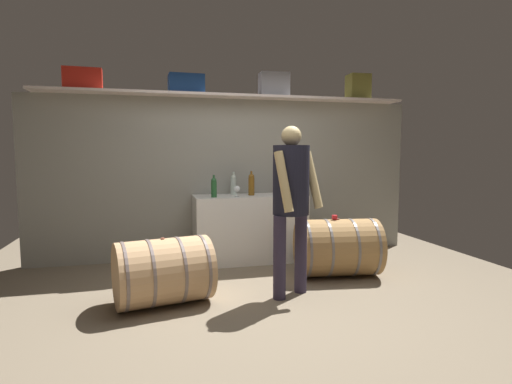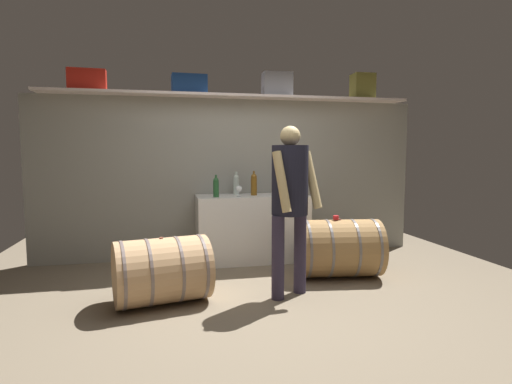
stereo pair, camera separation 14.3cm
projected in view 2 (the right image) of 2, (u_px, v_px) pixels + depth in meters
ground_plane at (256, 291)px, 4.20m from camera, size 6.38×7.21×0.02m
back_wall_panel at (232, 178)px, 5.56m from camera, size 5.18×0.10×2.12m
high_shelf_board at (234, 97)px, 5.31m from camera, size 4.76×0.40×0.03m
toolcase_red at (87, 80)px, 4.92m from camera, size 0.44×0.20×0.26m
toolcase_navy at (189, 85)px, 5.18m from camera, size 0.45×0.30×0.23m
toolcase_grey at (277, 85)px, 5.42m from camera, size 0.40×0.27×0.31m
toolcase_olive at (363, 87)px, 5.68m from camera, size 0.30×0.25×0.34m
work_cabinet at (252, 228)px, 5.33m from camera, size 1.43×0.57×0.86m
wine_bottle_clear at (236, 184)px, 5.38m from camera, size 0.08×0.08×0.30m
wine_bottle_green at (216, 187)px, 5.06m from camera, size 0.07×0.07×0.28m
wine_bottle_amber at (254, 184)px, 5.28m from camera, size 0.08×0.08×0.31m
wine_glass at (239, 189)px, 5.08m from camera, size 0.08×0.08×0.14m
red_funnel at (282, 189)px, 5.57m from camera, size 0.11×0.11×0.12m
wine_barrel_near at (339, 248)px, 4.65m from camera, size 0.99×0.76×0.66m
wine_barrel_far at (162, 271)px, 3.82m from camera, size 0.96×0.77×0.63m
tasting_cup at (336, 218)px, 4.61m from camera, size 0.06×0.06×0.05m
winemaker_pouring at (290, 193)px, 3.94m from camera, size 0.54×0.48×1.66m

